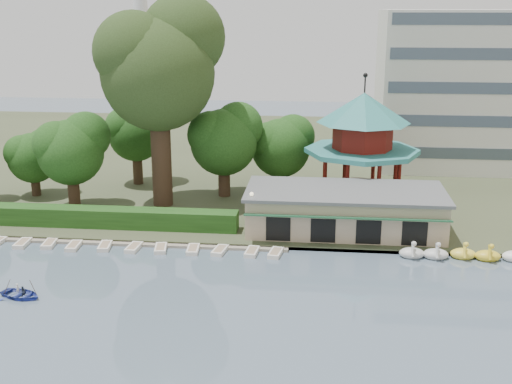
# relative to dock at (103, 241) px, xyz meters

# --- Properties ---
(ground_plane) EXTENTS (220.00, 220.00, 0.00)m
(ground_plane) POSITION_rel_dock_xyz_m (12.00, -17.20, -0.12)
(ground_plane) COLOR slate
(ground_plane) RESTS_ON ground
(shore) EXTENTS (220.00, 70.00, 0.40)m
(shore) POSITION_rel_dock_xyz_m (12.00, 34.80, 0.08)
(shore) COLOR #424930
(shore) RESTS_ON ground
(embankment) EXTENTS (220.00, 0.60, 0.30)m
(embankment) POSITION_rel_dock_xyz_m (12.00, 0.10, 0.03)
(embankment) COLOR gray
(embankment) RESTS_ON ground
(dock) EXTENTS (34.00, 1.60, 0.24)m
(dock) POSITION_rel_dock_xyz_m (0.00, 0.00, 0.00)
(dock) COLOR gray
(dock) RESTS_ON ground
(boathouse) EXTENTS (18.60, 9.39, 3.90)m
(boathouse) POSITION_rel_dock_xyz_m (22.00, 4.77, 2.25)
(boathouse) COLOR tan
(boathouse) RESTS_ON shore
(pavilion) EXTENTS (12.40, 12.40, 13.50)m
(pavilion) POSITION_rel_dock_xyz_m (24.00, 14.80, 7.36)
(pavilion) COLOR tan
(pavilion) RESTS_ON shore
(hedge) EXTENTS (30.00, 2.00, 1.80)m
(hedge) POSITION_rel_dock_xyz_m (-3.00, 3.30, 1.18)
(hedge) COLOR #224C18
(hedge) RESTS_ON shore
(lamp_post) EXTENTS (0.36, 0.36, 4.28)m
(lamp_post) POSITION_rel_dock_xyz_m (13.50, 1.80, 3.22)
(lamp_post) COLOR black
(lamp_post) RESTS_ON shore
(big_tree) EXTENTS (12.75, 11.88, 21.74)m
(big_tree) POSITION_rel_dock_xyz_m (3.16, 10.99, 15.23)
(big_tree) COLOR #3A281C
(big_tree) RESTS_ON shore
(small_trees) EXTENTS (39.70, 16.95, 10.39)m
(small_trees) POSITION_rel_dock_xyz_m (0.70, 14.50, 6.25)
(small_trees) COLOR #3A281C
(small_trees) RESTS_ON shore
(swan_boats) EXTENTS (12.82, 2.15, 1.92)m
(swan_boats) POSITION_rel_dock_xyz_m (32.97, -0.65, 0.28)
(swan_boats) COLOR silver
(swan_boats) RESTS_ON ground
(moored_rowboats) EXTENTS (32.05, 2.72, 0.36)m
(moored_rowboats) POSITION_rel_dock_xyz_m (0.68, -1.37, 0.06)
(moored_rowboats) COLOR white
(moored_rowboats) RESTS_ON ground
(rowboat_with_passengers) EXTENTS (5.26, 4.36, 2.01)m
(rowboat_with_passengers) POSITION_rel_dock_xyz_m (-2.28, -11.78, 0.35)
(rowboat_with_passengers) COLOR #3242A3
(rowboat_with_passengers) RESTS_ON ground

